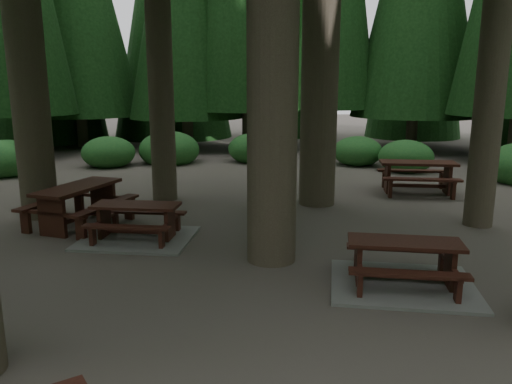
{
  "coord_description": "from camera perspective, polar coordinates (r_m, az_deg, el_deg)",
  "views": [
    {
      "loc": [
        -0.12,
        -8.01,
        3.03
      ],
      "look_at": [
        0.57,
        0.71,
        1.1
      ],
      "focal_mm": 35.0,
      "sensor_mm": 36.0,
      "label": 1
    }
  ],
  "objects": [
    {
      "name": "ground",
      "position": [
        8.56,
        -3.48,
        -8.3
      ],
      "size": [
        80.0,
        80.0,
        0.0
      ],
      "primitive_type": "plane",
      "color": "#514A42",
      "rests_on": "ground"
    },
    {
      "name": "picnic_table_a",
      "position": [
        7.93,
        16.47,
        -8.7
      ],
      "size": [
        2.48,
        2.2,
        0.72
      ],
      "rotation": [
        0.0,
        0.0,
        -0.23
      ],
      "color": "gray",
      "rests_on": "ground"
    },
    {
      "name": "picnic_table_b",
      "position": [
        11.28,
        -19.59,
        -0.79
      ],
      "size": [
        2.35,
        2.55,
        0.89
      ],
      "rotation": [
        0.0,
        0.0,
        1.15
      ],
      "color": "black",
      "rests_on": "ground"
    },
    {
      "name": "picnic_table_c",
      "position": [
        10.06,
        -13.43,
        -4.02
      ],
      "size": [
        2.42,
        2.13,
        0.72
      ],
      "rotation": [
        0.0,
        0.0,
        -0.19
      ],
      "color": "gray",
      "rests_on": "ground"
    },
    {
      "name": "picnic_table_d",
      "position": [
        14.56,
        17.98,
        2.16
      ],
      "size": [
        2.33,
        2.02,
        0.88
      ],
      "rotation": [
        0.0,
        0.0,
        -0.21
      ],
      "color": "black",
      "rests_on": "ground"
    },
    {
      "name": "shrub_ring",
      "position": [
        9.18,
        0.8,
        -4.2
      ],
      "size": [
        23.86,
        24.64,
        1.49
      ],
      "color": "#226329",
      "rests_on": "ground"
    }
  ]
}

